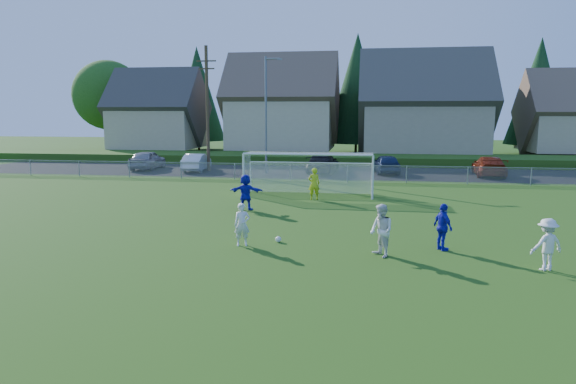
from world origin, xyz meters
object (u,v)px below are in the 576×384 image
object	(u,v)px
player_blue_a	(443,227)
car_b	(197,162)
player_white_c	(547,244)
car_g	(489,166)
soccer_ball	(278,239)
player_white_a	(242,225)
player_white_b	(381,231)
player_blue_b	(246,192)
goalkeeper	(314,184)
soccer_goal	(309,167)
car_e	(386,164)
car_d	(323,163)
car_a	(147,160)

from	to	relation	value
player_blue_a	car_b	distance (m)	27.68
player_white_c	car_g	world-z (taller)	player_white_c
car_g	soccer_ball	bearing A→B (deg)	65.48
player_white_a	player_white_b	world-z (taller)	player_white_b
player_blue_b	goalkeeper	xyz separation A→B (m)	(3.03, 3.45, 0.00)
player_white_c	player_blue_b	size ratio (longest dim) A/B	0.91
goalkeeper	soccer_goal	distance (m)	1.90
soccer_goal	player_blue_a	bearing A→B (deg)	-62.40
car_e	car_d	bearing A→B (deg)	-2.94
car_a	car_g	world-z (taller)	car_a
car_b	player_white_b	bearing A→B (deg)	117.20
player_white_b	player_blue_b	world-z (taller)	same
player_white_c	player_blue_a	size ratio (longest dim) A/B	0.97
car_a	soccer_goal	bearing A→B (deg)	140.28
player_blue_b	car_g	size ratio (longest dim) A/B	0.34
car_b	car_d	distance (m)	10.34
player_white_a	goalkeeper	xyz separation A→B (m)	(1.56, 10.18, 0.11)
player_white_a	player_blue_a	xyz separation A→B (m)	(7.06, 0.44, 0.05)
soccer_ball	player_blue_b	world-z (taller)	player_blue_b
car_e	car_g	xyz separation A→B (m)	(7.60, -0.58, -0.01)
player_white_c	player_blue_b	xyz separation A→B (m)	(-11.32, 8.17, 0.08)
soccer_goal	player_blue_b	bearing A→B (deg)	-116.44
player_white_c	soccer_goal	size ratio (longest dim) A/B	0.22
car_b	car_g	bearing A→B (deg)	175.79
player_blue_a	soccer_goal	world-z (taller)	soccer_goal
car_a	soccer_ball	bearing A→B (deg)	121.31
soccer_ball	player_white_a	xyz separation A→B (m)	(-1.20, -0.68, 0.67)
car_d	soccer_goal	world-z (taller)	soccer_goal
car_a	soccer_goal	size ratio (longest dim) A/B	0.63
player_white_a	car_e	xyz separation A→B (m)	(5.93, 23.30, -0.03)
player_white_a	player_white_c	distance (m)	9.96
car_d	car_e	bearing A→B (deg)	-172.86
player_blue_a	car_g	xyz separation A→B (m)	(6.47, 22.28, -0.08)
player_white_b	player_white_c	size ratio (longest dim) A/B	1.10
player_white_a	car_b	distance (m)	24.57
soccer_ball	car_e	size ratio (longest dim) A/B	0.05
player_blue_a	car_g	size ratio (longest dim) A/B	0.32
player_white_a	car_a	world-z (taller)	car_a
player_white_a	soccer_goal	bearing A→B (deg)	68.28
player_blue_a	goalkeeper	size ratio (longest dim) A/B	0.93
player_white_c	player_blue_a	distance (m)	3.37
soccer_ball	soccer_goal	distance (m)	11.29
soccer_ball	car_e	distance (m)	23.12
player_white_a	player_blue_b	distance (m)	6.89
player_white_a	player_white_c	world-z (taller)	player_white_c
player_white_c	soccer_ball	bearing A→B (deg)	-34.61
player_white_a	player_white_b	xyz separation A→B (m)	(4.92, -0.68, 0.11)
soccer_goal	goalkeeper	bearing A→B (deg)	-74.36
car_b	soccer_ball	bearing A→B (deg)	111.44
player_blue_a	car_d	bearing A→B (deg)	-12.01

